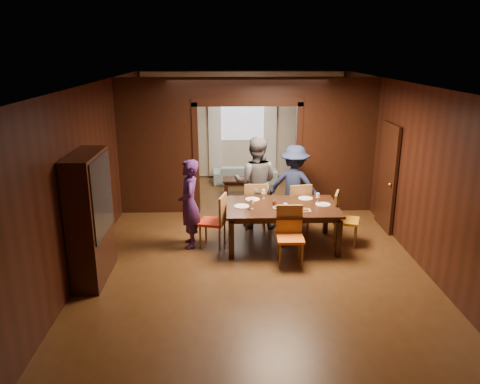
{
  "coord_description": "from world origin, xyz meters",
  "views": [
    {
      "loc": [
        -0.46,
        -8.23,
        3.47
      ],
      "look_at": [
        -0.22,
        -0.4,
        1.05
      ],
      "focal_mm": 35.0,
      "sensor_mm": 36.0,
      "label": 1
    }
  ],
  "objects_px": {
    "chair_far_l": "(255,205)",
    "sofa": "(245,174)",
    "chair_right": "(347,219)",
    "person_grey": "(256,183)",
    "chair_left": "(212,220)",
    "dining_table": "(282,226)",
    "chair_far_r": "(297,206)",
    "chair_near": "(290,237)",
    "hutch": "(90,218)",
    "person_purple": "(189,204)",
    "coffee_table": "(239,187)",
    "person_navy": "(294,185)"
  },
  "relations": [
    {
      "from": "person_navy",
      "to": "sofa",
      "type": "relative_size",
      "value": 0.97
    },
    {
      "from": "sofa",
      "to": "chair_far_r",
      "type": "relative_size",
      "value": 1.75
    },
    {
      "from": "sofa",
      "to": "coffee_table",
      "type": "distance_m",
      "value": 1.06
    },
    {
      "from": "person_grey",
      "to": "chair_right",
      "type": "relative_size",
      "value": 1.88
    },
    {
      "from": "coffee_table",
      "to": "chair_far_l",
      "type": "distance_m",
      "value": 2.28
    },
    {
      "from": "sofa",
      "to": "chair_near",
      "type": "distance_m",
      "value": 4.99
    },
    {
      "from": "chair_right",
      "to": "person_grey",
      "type": "bearing_deg",
      "value": 78.0
    },
    {
      "from": "person_purple",
      "to": "person_navy",
      "type": "height_order",
      "value": "person_navy"
    },
    {
      "from": "chair_right",
      "to": "sofa",
      "type": "bearing_deg",
      "value": 40.81
    },
    {
      "from": "person_purple",
      "to": "dining_table",
      "type": "xyz_separation_m",
      "value": [
        1.66,
        -0.02,
        -0.43
      ]
    },
    {
      "from": "sofa",
      "to": "chair_right",
      "type": "bearing_deg",
      "value": 110.98
    },
    {
      "from": "person_grey",
      "to": "dining_table",
      "type": "relative_size",
      "value": 0.91
    },
    {
      "from": "person_grey",
      "to": "person_navy",
      "type": "bearing_deg",
      "value": -162.64
    },
    {
      "from": "person_purple",
      "to": "person_navy",
      "type": "distance_m",
      "value": 2.3
    },
    {
      "from": "chair_far_r",
      "to": "chair_near",
      "type": "xyz_separation_m",
      "value": [
        -0.34,
        -1.57,
        0.0
      ]
    },
    {
      "from": "chair_far_l",
      "to": "sofa",
      "type": "bearing_deg",
      "value": -88.93
    },
    {
      "from": "chair_far_r",
      "to": "hutch",
      "type": "height_order",
      "value": "hutch"
    },
    {
      "from": "chair_left",
      "to": "coffee_table",
      "type": "bearing_deg",
      "value": -176.19
    },
    {
      "from": "chair_far_r",
      "to": "chair_left",
      "type": "bearing_deg",
      "value": 12.5
    },
    {
      "from": "dining_table",
      "to": "coffee_table",
      "type": "bearing_deg",
      "value": 102.36
    },
    {
      "from": "person_purple",
      "to": "chair_near",
      "type": "xyz_separation_m",
      "value": [
        1.71,
        -0.8,
        -0.32
      ]
    },
    {
      "from": "dining_table",
      "to": "chair_right",
      "type": "relative_size",
      "value": 2.06
    },
    {
      "from": "person_grey",
      "to": "coffee_table",
      "type": "xyz_separation_m",
      "value": [
        -0.27,
        2.15,
        -0.71
      ]
    },
    {
      "from": "sofa",
      "to": "hutch",
      "type": "relative_size",
      "value": 0.85
    },
    {
      "from": "sofa",
      "to": "hutch",
      "type": "xyz_separation_m",
      "value": [
        -2.58,
        -5.35,
        0.75
      ]
    },
    {
      "from": "coffee_table",
      "to": "chair_left",
      "type": "bearing_deg",
      "value": -100.49
    },
    {
      "from": "coffee_table",
      "to": "chair_far_r",
      "type": "xyz_separation_m",
      "value": [
        1.07,
        -2.34,
        0.28
      ]
    },
    {
      "from": "person_purple",
      "to": "chair_far_r",
      "type": "relative_size",
      "value": 1.66
    },
    {
      "from": "person_purple",
      "to": "hutch",
      "type": "bearing_deg",
      "value": -56.12
    },
    {
      "from": "chair_left",
      "to": "chair_far_r",
      "type": "xyz_separation_m",
      "value": [
        1.65,
        0.76,
        0.0
      ]
    },
    {
      "from": "sofa",
      "to": "chair_right",
      "type": "height_order",
      "value": "chair_right"
    },
    {
      "from": "chair_right",
      "to": "chair_near",
      "type": "relative_size",
      "value": 1.0
    },
    {
      "from": "person_purple",
      "to": "person_navy",
      "type": "relative_size",
      "value": 0.98
    },
    {
      "from": "chair_left",
      "to": "chair_far_r",
      "type": "height_order",
      "value": "same"
    },
    {
      "from": "chair_left",
      "to": "chair_right",
      "type": "distance_m",
      "value": 2.45
    },
    {
      "from": "dining_table",
      "to": "chair_near",
      "type": "xyz_separation_m",
      "value": [
        0.05,
        -0.78,
        0.1
      ]
    },
    {
      "from": "person_grey",
      "to": "coffee_table",
      "type": "relative_size",
      "value": 2.28
    },
    {
      "from": "person_grey",
      "to": "chair_left",
      "type": "distance_m",
      "value": 1.34
    },
    {
      "from": "sofa",
      "to": "coffee_table",
      "type": "relative_size",
      "value": 2.12
    },
    {
      "from": "person_purple",
      "to": "chair_near",
      "type": "height_order",
      "value": "person_purple"
    },
    {
      "from": "chair_left",
      "to": "dining_table",
      "type": "bearing_deg",
      "value": 102.87
    },
    {
      "from": "coffee_table",
      "to": "hutch",
      "type": "xyz_separation_m",
      "value": [
        -2.39,
        -4.31,
        0.8
      ]
    },
    {
      "from": "person_navy",
      "to": "sofa",
      "type": "height_order",
      "value": "person_navy"
    },
    {
      "from": "coffee_table",
      "to": "chair_near",
      "type": "distance_m",
      "value": 3.99
    },
    {
      "from": "person_purple",
      "to": "chair_far_l",
      "type": "xyz_separation_m",
      "value": [
        1.23,
        0.86,
        -0.32
      ]
    },
    {
      "from": "chair_left",
      "to": "chair_near",
      "type": "xyz_separation_m",
      "value": [
        1.31,
        -0.81,
        0.0
      ]
    },
    {
      "from": "chair_far_l",
      "to": "chair_near",
      "type": "height_order",
      "value": "same"
    },
    {
      "from": "person_purple",
      "to": "chair_near",
      "type": "bearing_deg",
      "value": 58.6
    },
    {
      "from": "chair_far_r",
      "to": "chair_far_l",
      "type": "bearing_deg",
      "value": -18.44
    },
    {
      "from": "person_purple",
      "to": "chair_left",
      "type": "distance_m",
      "value": 0.52
    }
  ]
}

